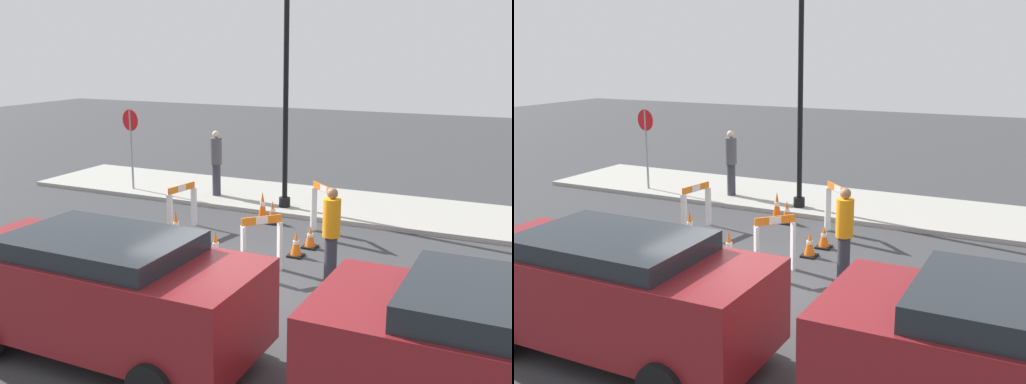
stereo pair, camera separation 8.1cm
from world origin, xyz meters
TOP-DOWN VIEW (x-y plane):
  - ground_plane at (0.00, 0.00)m, footprint 60.00×60.00m
  - sidewalk_slab at (0.00, 6.05)m, footprint 18.00×3.10m
  - streetlamp_post at (-1.12, 5.06)m, footprint 0.44×0.44m
  - stop_sign at (-5.82, 5.05)m, footprint 0.59×0.13m
  - barricade_0 at (0.17, 0.94)m, footprint 0.63×0.66m
  - barricade_1 at (0.46, 3.49)m, footprint 0.80×0.74m
  - barricade_2 at (-2.59, 2.59)m, footprint 0.26×0.89m
  - traffic_cone_0 at (-0.76, 0.88)m, footprint 0.30×0.30m
  - traffic_cone_1 at (0.42, 2.00)m, footprint 0.30×0.30m
  - traffic_cone_2 at (-0.93, 3.90)m, footprint 0.30×0.30m
  - traffic_cone_3 at (0.49, 2.62)m, footprint 0.30×0.30m
  - traffic_cone_4 at (-1.26, 4.05)m, footprint 0.30×0.30m
  - traffic_cone_5 at (-2.14, 1.63)m, footprint 0.30×0.30m
  - person_worker at (1.44, 1.10)m, footprint 0.42×0.42m
  - person_pedestrian at (-3.28, 5.40)m, footprint 0.42×0.42m
  - parked_car_1 at (-0.45, -2.68)m, footprint 4.33×1.92m

SIDE VIEW (x-z plane):
  - ground_plane at x=0.00m, z-range 0.00..0.00m
  - sidewalk_slab at x=0.00m, z-range 0.00..0.11m
  - traffic_cone_3 at x=0.49m, z-range -0.01..0.46m
  - traffic_cone_1 at x=0.42m, z-range -0.01..0.49m
  - traffic_cone_2 at x=-0.93m, z-range -0.01..0.54m
  - traffic_cone_4 at x=-1.26m, z-range -0.01..0.69m
  - traffic_cone_0 at x=-0.76m, z-range -0.01..0.69m
  - traffic_cone_5 at x=-2.14m, z-range -0.01..0.74m
  - barricade_2 at x=-2.59m, z-range 0.05..1.09m
  - barricade_0 at x=0.17m, z-range 0.03..1.11m
  - barricade_1 at x=0.46m, z-range 0.06..1.20m
  - person_worker at x=1.44m, z-range 0.07..1.76m
  - parked_car_1 at x=-0.45m, z-range 0.11..1.78m
  - person_pedestrian at x=-3.28m, z-range 0.18..1.96m
  - stop_sign at x=-5.82m, z-range 0.49..2.75m
  - streetlamp_post at x=-1.12m, z-range 0.95..7.41m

